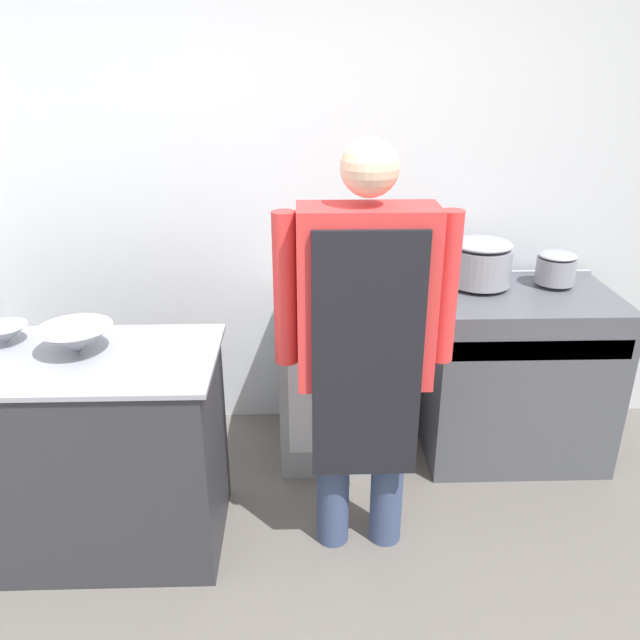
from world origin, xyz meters
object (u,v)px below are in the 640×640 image
(stove, at_px, (514,374))
(sauce_pot, at_px, (556,267))
(mixing_bowl, at_px, (76,340))
(fridge_unit, at_px, (337,382))
(person_cook, at_px, (365,334))
(stock_pot, at_px, (481,261))

(stove, relative_size, sauce_pot, 4.66)
(mixing_bowl, relative_size, sauce_pot, 1.49)
(fridge_unit, bearing_deg, stove, -2.53)
(person_cook, relative_size, mixing_bowl, 5.92)
(fridge_unit, distance_m, sauce_pot, 1.27)
(fridge_unit, distance_m, mixing_bowl, 1.38)
(stock_pot, relative_size, sauce_pot, 1.58)
(person_cook, bearing_deg, fridge_unit, 94.63)
(person_cook, xyz_separation_m, stock_pot, (0.67, 0.81, 0.03))
(person_cook, distance_m, mixing_bowl, 1.15)
(fridge_unit, height_order, stock_pot, stock_pot)
(person_cook, bearing_deg, sauce_pot, 37.39)
(stove, distance_m, mixing_bowl, 2.17)
(stove, bearing_deg, mixing_bowl, -163.09)
(stove, distance_m, fridge_unit, 0.94)
(person_cook, height_order, mixing_bowl, person_cook)
(mixing_bowl, bearing_deg, fridge_unit, 31.17)
(sauce_pot, bearing_deg, mixing_bowl, -161.75)
(stock_pot, bearing_deg, fridge_unit, -174.40)
(fridge_unit, xyz_separation_m, mixing_bowl, (-1.08, -0.65, 0.56))
(stove, distance_m, sauce_pot, 0.59)
(sauce_pot, bearing_deg, stove, -148.58)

